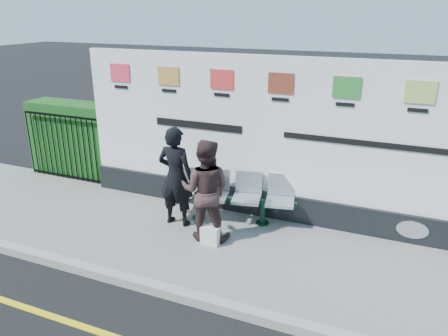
# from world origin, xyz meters

# --- Properties ---
(pavement) EXTENTS (14.00, 3.00, 0.12)m
(pavement) POSITION_xyz_m (0.00, 2.50, 0.06)
(pavement) COLOR slate
(pavement) RESTS_ON ground
(kerb) EXTENTS (14.00, 0.18, 0.14)m
(kerb) POSITION_xyz_m (0.00, 1.00, 0.07)
(kerb) COLOR gray
(kerb) RESTS_ON ground
(billboard) EXTENTS (8.00, 0.30, 3.00)m
(billboard) POSITION_xyz_m (0.50, 3.85, 1.42)
(billboard) COLOR black
(billboard) RESTS_ON pavement
(hedge) EXTENTS (2.35, 0.70, 1.70)m
(hedge) POSITION_xyz_m (-4.58, 4.30, 0.97)
(hedge) COLOR #184D18
(hedge) RESTS_ON pavement
(railing) EXTENTS (2.05, 0.06, 1.54)m
(railing) POSITION_xyz_m (-4.58, 3.85, 0.89)
(railing) COLOR black
(railing) RESTS_ON pavement
(bench) EXTENTS (2.41, 1.06, 0.50)m
(bench) POSITION_xyz_m (-0.24, 3.31, 0.37)
(bench) COLOR #ACB2B5
(bench) RESTS_ON pavement
(woman_left) EXTENTS (0.68, 0.45, 1.85)m
(woman_left) POSITION_xyz_m (-1.10, 2.85, 1.04)
(woman_left) COLOR black
(woman_left) RESTS_ON pavement
(woman_right) EXTENTS (0.98, 0.83, 1.77)m
(woman_right) POSITION_xyz_m (-0.39, 2.58, 1.00)
(woman_right) COLOR #3A2525
(woman_right) RESTS_ON pavement
(handbag_brown) EXTENTS (0.28, 0.13, 0.21)m
(handbag_brown) POSITION_xyz_m (-0.54, 3.25, 0.73)
(handbag_brown) COLOR black
(handbag_brown) RESTS_ON bench
(carrier_bag_white) EXTENTS (0.31, 0.19, 0.31)m
(carrier_bag_white) POSITION_xyz_m (-0.22, 2.39, 0.27)
(carrier_bag_white) COLOR silver
(carrier_bag_white) RESTS_ON pavement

